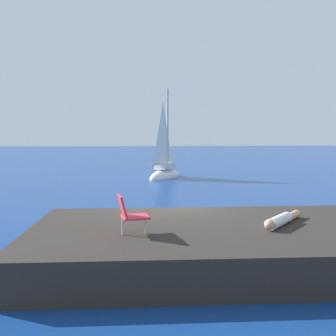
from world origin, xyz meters
TOP-DOWN VIEW (x-y plane):
  - ground_plane at (0.00, 0.00)m, footprint 160.00×160.00m
  - shore_ledge at (0.74, -2.67)m, footprint 8.01×4.48m
  - boulder_seaward at (-0.98, -0.18)m, footprint 1.16×1.30m
  - boulder_inland at (0.63, -0.29)m, footprint 1.50×1.39m
  - sailboat_near at (0.83, 13.26)m, footprint 2.79×3.32m
  - person_sunbather at (2.26, -2.68)m, footprint 1.29×1.39m
  - beach_chair at (-1.07, -3.22)m, footprint 0.68×0.59m

SIDE VIEW (x-z plane):
  - ground_plane at x=0.00m, z-range 0.00..0.00m
  - boulder_seaward at x=-0.98m, z-range -0.40..0.40m
  - boulder_inland at x=0.63m, z-range -0.39..0.39m
  - sailboat_near at x=0.83m, z-range -2.78..3.45m
  - shore_ledge at x=0.74m, z-range 0.00..0.77m
  - person_sunbather at x=2.26m, z-range 0.76..1.01m
  - beach_chair at x=-1.07m, z-range 0.81..1.61m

